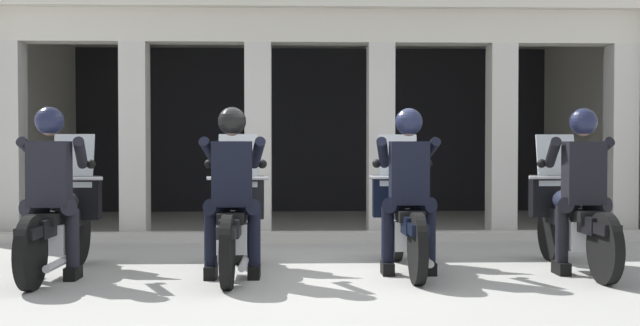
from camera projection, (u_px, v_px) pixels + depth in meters
name	position (u px, v px, depth m)	size (l,w,h in m)	color
ground_plane	(313.00, 236.00, 10.26)	(80.00, 80.00, 0.00)	#999993
station_building	(315.00, 98.00, 12.38)	(9.33, 4.58, 3.20)	black
kerb_strip	(321.00, 237.00, 9.69)	(8.83, 0.24, 0.12)	#B7B5AD
motorcycle_far_left	(61.00, 222.00, 7.20)	(0.62, 2.04, 1.35)	black
police_officer_far_left	(51.00, 177.00, 6.91)	(0.63, 0.61, 1.58)	black
motorcycle_center_left	(235.00, 221.00, 7.26)	(0.62, 2.04, 1.35)	black
police_officer_center_left	(232.00, 177.00, 6.97)	(0.63, 0.61, 1.58)	black
motorcycle_center_right	(404.00, 219.00, 7.48)	(0.62, 2.04, 1.35)	black
police_officer_center_right	(408.00, 176.00, 7.18)	(0.63, 0.61, 1.58)	black
motorcycle_far_right	(571.00, 219.00, 7.49)	(0.62, 2.04, 1.35)	black
police_officer_far_right	(582.00, 176.00, 7.19)	(0.63, 0.61, 1.58)	black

